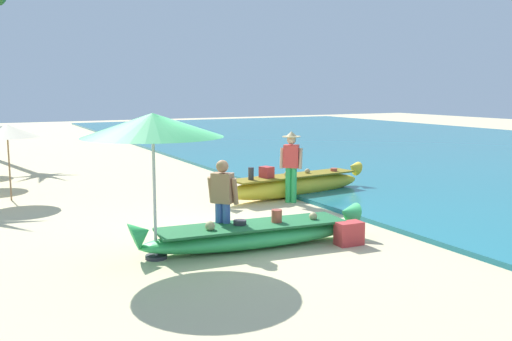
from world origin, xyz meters
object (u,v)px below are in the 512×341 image
object	(u,v)px
patio_umbrella_large	(153,126)
boat_green_foreground	(252,234)
cooler_box	(349,233)
boat_yellow_midground	(294,185)
person_vendor_hatted	(291,161)
person_tourist_customer	(223,198)

from	to	relation	value
patio_umbrella_large	boat_green_foreground	bearing A→B (deg)	-5.07
patio_umbrella_large	cooler_box	xyz separation A→B (m)	(3.33, -0.80, -1.98)
boat_yellow_midground	cooler_box	xyz separation A→B (m)	(-1.46, -4.31, -0.11)
cooler_box	person_vendor_hatted	bearing A→B (deg)	77.40
person_vendor_hatted	person_tourist_customer	distance (m)	4.09
person_tourist_customer	patio_umbrella_large	bearing A→B (deg)	-171.58
boat_yellow_midground	person_tourist_customer	bearing A→B (deg)	-136.38
boat_green_foreground	boat_yellow_midground	world-z (taller)	boat_yellow_midground
person_tourist_customer	cooler_box	size ratio (longest dim) A/B	3.24
person_vendor_hatted	person_tourist_customer	xyz separation A→B (m)	(-3.05, -2.73, -0.15)
boat_green_foreground	boat_yellow_midground	bearing A→B (deg)	50.01
person_vendor_hatted	cooler_box	bearing A→B (deg)	-105.26
patio_umbrella_large	cooler_box	distance (m)	3.95
boat_yellow_midground	person_vendor_hatted	bearing A→B (deg)	-126.51
person_vendor_hatted	boat_yellow_midground	bearing A→B (deg)	53.49
person_vendor_hatted	cooler_box	size ratio (longest dim) A/B	3.69
boat_green_foreground	patio_umbrella_large	world-z (taller)	patio_umbrella_large
boat_yellow_midground	person_vendor_hatted	distance (m)	1.02
boat_yellow_midground	cooler_box	distance (m)	4.56
boat_green_foreground	patio_umbrella_large	distance (m)	2.60
person_vendor_hatted	patio_umbrella_large	size ratio (longest dim) A/B	0.73
boat_yellow_midground	cooler_box	bearing A→B (deg)	-108.67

